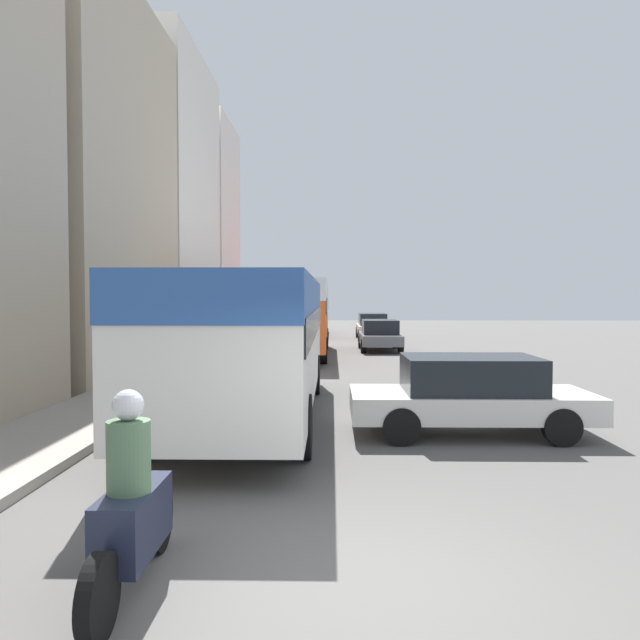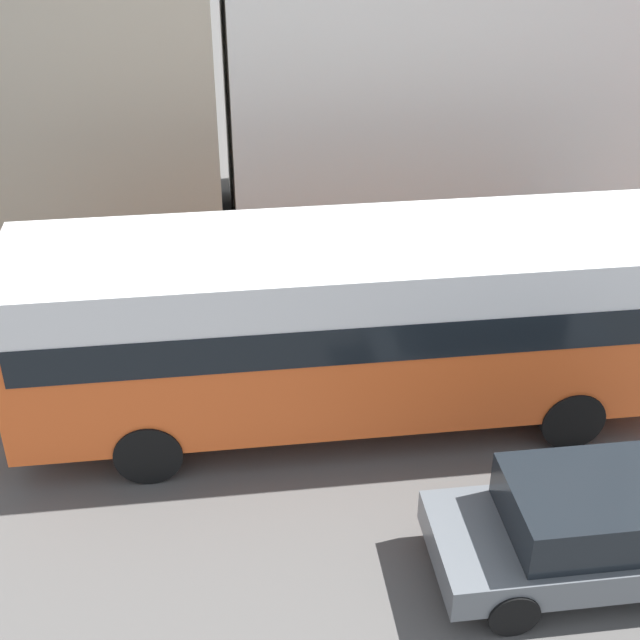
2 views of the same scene
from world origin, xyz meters
name	(u,v)px [view 2 (image 2 of 2)]	position (x,y,z in m)	size (l,w,h in m)	color
bus_following	(355,306)	(-1.66, 20.87, 2.04)	(2.64, 10.37, 3.14)	#EA5B23
car_crossing	(592,527)	(2.05, 23.35, 0.74)	(1.87, 4.09, 1.42)	slate
pedestrian_walking_away	(575,265)	(-4.37, 25.56, 1.03)	(0.42, 0.42, 1.74)	#232838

